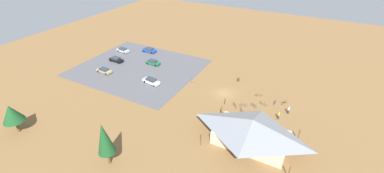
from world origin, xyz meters
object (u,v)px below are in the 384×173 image
at_px(bike_pavilion, 252,130).
at_px(bicycle_orange_front_row, 241,111).
at_px(pine_far_east, 104,139).
at_px(bicycle_purple_yard_front, 253,105).
at_px(bicycle_teal_near_porch, 243,105).
at_px(visitor_crossing_yard, 279,115).
at_px(bicycle_silver_by_bin, 263,104).
at_px(car_green_front_row, 153,62).
at_px(pine_east, 11,114).
at_px(visitor_at_bikes, 223,114).
at_px(visitor_by_pavilion, 289,110).
at_px(bicycle_blue_mid_cluster, 275,103).
at_px(lot_sign, 192,81).
at_px(bicycle_yellow_edge_north, 259,95).
at_px(bicycle_black_lone_east, 284,103).
at_px(car_blue_back_corner, 149,50).
at_px(bicycle_red_yard_right, 235,105).
at_px(car_white_end_stall, 151,81).
at_px(car_tan_inner_stall, 104,70).
at_px(bicycle_white_trailside, 225,101).
at_px(car_black_mid_lot, 116,59).
at_px(trash_bin, 238,80).
at_px(car_silver_far_end, 123,50).

height_order(bike_pavilion, bicycle_orange_front_row, bike_pavilion).
distance_m(pine_far_east, bicycle_purple_yard_front, 32.55).
height_order(bicycle_teal_near_porch, visitor_crossing_yard, visitor_crossing_yard).
xyz_separation_m(bicycle_silver_by_bin, car_green_front_row, (34.22, -5.17, 0.35)).
bearing_deg(pine_east, visitor_at_bikes, -145.38).
xyz_separation_m(bicycle_teal_near_porch, visitor_by_pavilion, (-9.33, -2.11, 0.61)).
distance_m(bicycle_blue_mid_cluster, visitor_by_pavilion, 4.12).
xyz_separation_m(bicycle_orange_front_row, visitor_by_pavilion, (-9.04, -4.26, 0.59)).
bearing_deg(pine_far_east, bicycle_blue_mid_cluster, -123.85).
bearing_deg(bicycle_teal_near_porch, bicycle_purple_yard_front, -153.41).
xyz_separation_m(lot_sign, visitor_by_pavilion, (-23.74, 0.54, -0.43)).
bearing_deg(bicycle_yellow_edge_north, car_green_front_row, -3.73).
bearing_deg(bicycle_black_lone_east, car_blue_back_corner, -11.83).
height_order(visitor_by_pavilion, visitor_at_bikes, visitor_by_pavilion).
relative_size(lot_sign, bicycle_orange_front_row, 1.46).
distance_m(bicycle_teal_near_porch, visitor_by_pavilion, 9.58).
height_order(bicycle_red_yard_right, car_white_end_stall, car_white_end_stall).
xyz_separation_m(car_tan_inner_stall, car_white_end_stall, (-15.14, -1.27, 0.08)).
distance_m(bicycle_orange_front_row, visitor_crossing_yard, 7.73).
xyz_separation_m(bicycle_yellow_edge_north, car_green_front_row, (32.27, -2.10, 0.38)).
xyz_separation_m(pine_east, bicycle_teal_near_porch, (-36.19, -28.85, -3.98)).
bearing_deg(pine_east, bicycle_red_yard_right, -140.95).
bearing_deg(lot_sign, car_tan_inner_stall, 12.20).
bearing_deg(car_green_front_row, bicycle_white_trailside, 162.40).
relative_size(lot_sign, car_black_mid_lot, 0.50).
bearing_deg(bicycle_black_lone_east, bicycle_orange_front_row, 44.98).
bearing_deg(bicycle_black_lone_east, pine_east, 37.88).
xyz_separation_m(bicycle_blue_mid_cluster, visitor_by_pavilion, (-3.35, 2.32, 0.63)).
height_order(bicycle_teal_near_porch, bicycle_silver_by_bin, bicycle_silver_by_bin).
relative_size(bicycle_blue_mid_cluster, bicycle_black_lone_east, 1.13).
bearing_deg(car_green_front_row, trash_bin, -174.31).
xyz_separation_m(bike_pavilion, bicycle_red_yard_right, (6.49, -9.58, -2.66)).
xyz_separation_m(car_white_end_stall, car_silver_far_end, (20.13, -12.15, -0.03)).
height_order(pine_far_east, visitor_at_bikes, pine_far_east).
xyz_separation_m(bicycle_orange_front_row, bicycle_yellow_edge_north, (-1.59, -7.90, -0.04)).
distance_m(lot_sign, car_tan_inner_stall, 25.53).
relative_size(car_silver_far_end, car_blue_back_corner, 1.00).
bearing_deg(bicycle_black_lone_east, car_tan_inner_stall, 9.78).
xyz_separation_m(car_white_end_stall, visitor_at_bikes, (-21.66, 4.16, 0.09)).
height_order(pine_far_east, bicycle_silver_by_bin, pine_far_east).
xyz_separation_m(lot_sign, car_green_front_row, (15.98, -5.20, -0.67)).
xyz_separation_m(trash_bin, car_tan_inner_stall, (34.55, 13.14, 0.24)).
xyz_separation_m(car_green_front_row, visitor_by_pavilion, (-39.73, 5.74, 0.24)).
bearing_deg(bicycle_blue_mid_cluster, visitor_at_bikes, 49.66).
bearing_deg(bicycle_orange_front_row, car_tan_inner_stall, 0.86).
height_order(lot_sign, pine_east, pine_east).
relative_size(lot_sign, bicycle_silver_by_bin, 1.23).
distance_m(pine_far_east, car_tan_inner_stall, 34.51).
xyz_separation_m(lot_sign, pine_far_east, (0.30, 29.08, 4.06)).
distance_m(car_green_front_row, visitor_by_pavilion, 40.14).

